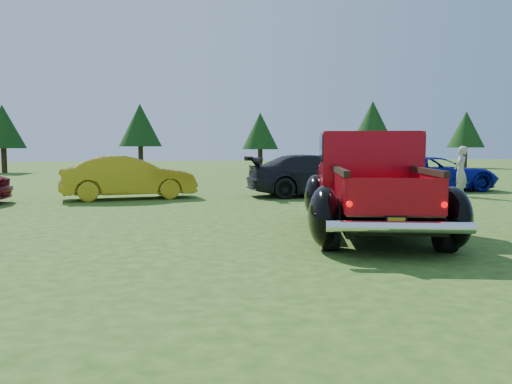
{
  "coord_description": "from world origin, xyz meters",
  "views": [
    {
      "loc": [
        -2.11,
        -7.62,
        1.65
      ],
      "look_at": [
        -0.5,
        0.2,
        0.95
      ],
      "focal_mm": 35.0,
      "sensor_mm": 36.0,
      "label": 1
    }
  ],
  "objects_px": {
    "tree_mid_right": "(260,131)",
    "show_car_blue": "(435,174)",
    "tree_mid_left": "(140,125)",
    "tree_far_east": "(466,130)",
    "tree_east": "(372,123)",
    "tree_west": "(3,127)",
    "spectator": "(461,171)",
    "show_car_yellow": "(129,177)",
    "pickup_truck": "(368,184)",
    "show_car_grey": "(318,175)"
  },
  "relations": [
    {
      "from": "tree_mid_right",
      "to": "show_car_blue",
      "type": "relative_size",
      "value": 0.93
    },
    {
      "from": "tree_mid_left",
      "to": "show_car_blue",
      "type": "relative_size",
      "value": 1.05
    },
    {
      "from": "tree_far_east",
      "to": "show_car_blue",
      "type": "height_order",
      "value": "tree_far_east"
    },
    {
      "from": "tree_east",
      "to": "tree_far_east",
      "type": "bearing_deg",
      "value": 6.34
    },
    {
      "from": "tree_west",
      "to": "spectator",
      "type": "distance_m",
      "value": 29.48
    },
    {
      "from": "show_car_yellow",
      "to": "tree_mid_left",
      "type": "bearing_deg",
      "value": -8.03
    },
    {
      "from": "tree_mid_left",
      "to": "pickup_truck",
      "type": "relative_size",
      "value": 0.88
    },
    {
      "from": "show_car_yellow",
      "to": "show_car_grey",
      "type": "height_order",
      "value": "show_car_grey"
    },
    {
      "from": "tree_far_east",
      "to": "tree_mid_right",
      "type": "bearing_deg",
      "value": -178.41
    },
    {
      "from": "tree_mid_left",
      "to": "pickup_truck",
      "type": "bearing_deg",
      "value": -80.02
    },
    {
      "from": "pickup_truck",
      "to": "spectator",
      "type": "height_order",
      "value": "pickup_truck"
    },
    {
      "from": "pickup_truck",
      "to": "show_car_yellow",
      "type": "xyz_separation_m",
      "value": [
        -5.04,
        7.43,
        -0.24
      ]
    },
    {
      "from": "show_car_yellow",
      "to": "spectator",
      "type": "xyz_separation_m",
      "value": [
        11.1,
        -1.53,
        0.16
      ]
    },
    {
      "from": "show_car_yellow",
      "to": "spectator",
      "type": "relative_size",
      "value": 2.48
    },
    {
      "from": "tree_far_east",
      "to": "show_car_yellow",
      "type": "distance_m",
      "value": 34.42
    },
    {
      "from": "show_car_yellow",
      "to": "tree_far_east",
      "type": "bearing_deg",
      "value": -59.9
    },
    {
      "from": "tree_far_east",
      "to": "tree_east",
      "type": "bearing_deg",
      "value": -173.66
    },
    {
      "from": "tree_east",
      "to": "show_car_blue",
      "type": "bearing_deg",
      "value": -107.92
    },
    {
      "from": "tree_mid_left",
      "to": "show_car_yellow",
      "type": "distance_m",
      "value": 21.99
    },
    {
      "from": "tree_west",
      "to": "tree_east",
      "type": "bearing_deg",
      "value": 1.06
    },
    {
      "from": "tree_west",
      "to": "show_car_grey",
      "type": "distance_m",
      "value": 25.5
    },
    {
      "from": "tree_mid_left",
      "to": "pickup_truck",
      "type": "xyz_separation_m",
      "value": [
        5.15,
        -29.25,
        -2.44
      ]
    },
    {
      "from": "tree_west",
      "to": "tree_mid_left",
      "type": "bearing_deg",
      "value": 12.53
    },
    {
      "from": "tree_west",
      "to": "tree_mid_left",
      "type": "relative_size",
      "value": 0.92
    },
    {
      "from": "show_car_grey",
      "to": "spectator",
      "type": "distance_m",
      "value": 4.86
    },
    {
      "from": "show_car_yellow",
      "to": "tree_west",
      "type": "bearing_deg",
      "value": 16.36
    },
    {
      "from": "tree_east",
      "to": "pickup_truck",
      "type": "relative_size",
      "value": 0.95
    },
    {
      "from": "pickup_truck",
      "to": "show_car_blue",
      "type": "distance_m",
      "value": 10.58
    },
    {
      "from": "pickup_truck",
      "to": "show_car_yellow",
      "type": "relative_size",
      "value": 1.33
    },
    {
      "from": "tree_west",
      "to": "tree_far_east",
      "type": "height_order",
      "value": "tree_far_east"
    },
    {
      "from": "tree_east",
      "to": "spectator",
      "type": "distance_m",
      "value": 23.05
    },
    {
      "from": "tree_mid_left",
      "to": "tree_far_east",
      "type": "distance_m",
      "value": 27.0
    },
    {
      "from": "tree_east",
      "to": "show_car_grey",
      "type": "relative_size",
      "value": 1.09
    },
    {
      "from": "tree_east",
      "to": "pickup_truck",
      "type": "distance_m",
      "value": 30.7
    },
    {
      "from": "tree_west",
      "to": "show_car_yellow",
      "type": "distance_m",
      "value": 21.95
    },
    {
      "from": "tree_mid_left",
      "to": "tree_east",
      "type": "bearing_deg",
      "value": -4.76
    },
    {
      "from": "pickup_truck",
      "to": "tree_mid_right",
      "type": "bearing_deg",
      "value": 98.35
    },
    {
      "from": "tree_east",
      "to": "show_car_yellow",
      "type": "bearing_deg",
      "value": -131.37
    },
    {
      "from": "spectator",
      "to": "tree_mid_left",
      "type": "bearing_deg",
      "value": -105.28
    },
    {
      "from": "show_car_yellow",
      "to": "show_car_grey",
      "type": "distance_m",
      "value": 6.4
    },
    {
      "from": "tree_mid_left",
      "to": "show_car_blue",
      "type": "xyz_separation_m",
      "value": [
        11.71,
        -20.95,
        -2.72
      ]
    },
    {
      "from": "tree_mid_right",
      "to": "tree_east",
      "type": "bearing_deg",
      "value": -3.18
    },
    {
      "from": "tree_west",
      "to": "show_car_grey",
      "type": "bearing_deg",
      "value": -52.38
    },
    {
      "from": "tree_east",
      "to": "show_car_blue",
      "type": "height_order",
      "value": "tree_east"
    },
    {
      "from": "tree_far_east",
      "to": "pickup_truck",
      "type": "height_order",
      "value": "tree_far_east"
    },
    {
      "from": "tree_mid_right",
      "to": "show_car_grey",
      "type": "xyz_separation_m",
      "value": [
        -2.5,
        -21.11,
        -2.26
      ]
    },
    {
      "from": "tree_mid_left",
      "to": "tree_mid_right",
      "type": "distance_m",
      "value": 9.06
    },
    {
      "from": "tree_far_east",
      "to": "show_car_blue",
      "type": "xyz_separation_m",
      "value": [
        -15.29,
        -20.45,
        -2.59
      ]
    },
    {
      "from": "tree_west",
      "to": "tree_far_east",
      "type": "relative_size",
      "value": 0.96
    },
    {
      "from": "tree_west",
      "to": "tree_east",
      "type": "relative_size",
      "value": 0.85
    }
  ]
}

